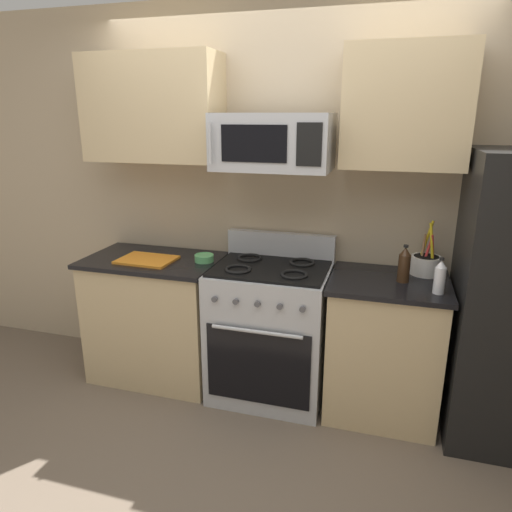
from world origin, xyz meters
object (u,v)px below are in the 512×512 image
utensil_crock (426,264)px  bottle_vinegar (440,277)px  prep_bowl (204,258)px  range_oven (270,330)px  microwave (273,142)px  cutting_board (147,260)px  bottle_soy (404,265)px

utensil_crock → bottle_vinegar: 0.33m
bottle_vinegar → prep_bowl: bottle_vinegar is taller
range_oven → utensil_crock: utensil_crock is taller
bottle_vinegar → microwave: bearing=170.4°
range_oven → bottle_vinegar: bearing=-8.2°
range_oven → bottle_vinegar: (1.01, -0.15, 0.53)m
cutting_board → prep_bowl: bearing=14.4°
cutting_board → bottle_soy: 1.69m
utensil_crock → bottle_vinegar: bearing=-80.4°
range_oven → prep_bowl: (-0.48, 0.03, 0.46)m
cutting_board → prep_bowl: 0.40m
range_oven → utensil_crock: bearing=10.7°
microwave → utensil_crock: (0.96, 0.15, -0.74)m
range_oven → microwave: bearing=90.1°
utensil_crock → cutting_board: utensil_crock is taller
bottle_soy → utensil_crock: bearing=53.9°
microwave → utensil_crock: bearing=9.2°
utensil_crock → bottle_soy: size_ratio=1.50×
cutting_board → microwave: bearing=6.2°
microwave → cutting_board: size_ratio=1.89×
utensil_crock → prep_bowl: size_ratio=2.59×
prep_bowl → microwave: bearing=-0.6°
bottle_vinegar → prep_bowl: 1.50m
bottle_vinegar → utensil_crock: bearing=99.6°
range_oven → microwave: microwave is taller
bottle_vinegar → bottle_soy: bottle_soy is taller
cutting_board → bottle_vinegar: bearing=-2.4°
prep_bowl → utensil_crock: bearing=5.9°
bottle_vinegar → prep_bowl: (-1.49, 0.18, -0.07)m
microwave → utensil_crock: microwave is taller
bottle_vinegar → range_oven: bearing=171.8°
cutting_board → bottle_soy: size_ratio=1.64×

